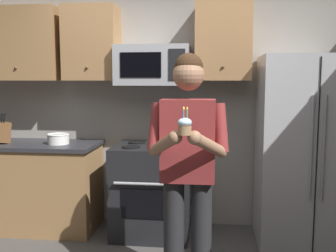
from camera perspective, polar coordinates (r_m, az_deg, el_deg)
The scene contains 10 objects.
wall_back at distance 4.19m, azimuth 0.39°, elevation 3.07°, with size 4.40×0.10×2.60m, color gray.
oven_range at distance 3.97m, azimuth -2.42°, elevation -9.44°, with size 0.76×0.70×0.93m.
microwave at distance 3.94m, azimuth -2.24°, elevation 8.94°, with size 0.74×0.41×0.40m.
refrigerator at distance 3.89m, azimuth 19.86°, elevation -3.55°, with size 0.90×0.75×1.80m.
cabinet_row_upper at distance 4.13m, azimuth -10.23°, elevation 11.94°, with size 2.78×0.36×0.76m.
counter_left at distance 4.38m, azimuth -19.60°, elevation -8.28°, with size 1.44×0.66×0.92m.
knife_block at distance 4.36m, azimuth -23.51°, elevation -0.84°, with size 0.16×0.15×0.32m.
bowl_large_white at distance 4.12m, azimuth -15.95°, elevation -1.80°, with size 0.23×0.23×0.11m.
person at distance 2.74m, azimuth 2.96°, elevation -5.37°, with size 0.60×0.48×1.76m.
cupcake at distance 2.36m, azimuth 2.49°, elevation 0.02°, with size 0.09×0.09×0.17m.
Camera 1 is at (0.45, -2.41, 1.57)m, focal length 41.10 mm.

